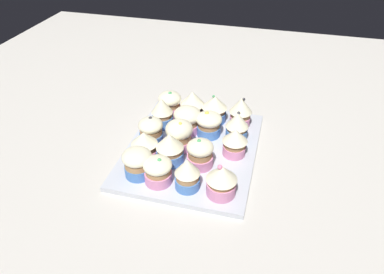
{
  "coord_description": "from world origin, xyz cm",
  "views": [
    {
      "loc": [
        -17.13,
        64.89,
        53.47
      ],
      "look_at": [
        0.0,
        0.0,
        4.2
      ],
      "focal_mm": 33.32,
      "sensor_mm": 36.0,
      "label": 1
    }
  ],
  "objects_px": {
    "cupcake_1": "(215,108)",
    "cupcake_7": "(162,112)",
    "cupcake_14": "(222,180)",
    "cupcake_5": "(209,124)",
    "cupcake_4": "(237,126)",
    "cupcake_16": "(158,170)",
    "cupcake_2": "(193,103)",
    "cupcake_11": "(200,153)",
    "cupcake_3": "(170,103)",
    "cupcake_9": "(179,134)",
    "cupcake_6": "(187,119)",
    "baking_tray": "(192,149)",
    "cupcake_8": "(235,141)",
    "cupcake_10": "(151,131)",
    "cupcake_13": "(145,145)",
    "cupcake_15": "(187,174)",
    "cupcake_0": "(241,111)",
    "cupcake_17": "(137,162)",
    "cupcake_12": "(170,148)"
  },
  "relations": [
    {
      "from": "cupcake_6",
      "to": "cupcake_12",
      "type": "bearing_deg",
      "value": 87.24
    },
    {
      "from": "cupcake_3",
      "to": "cupcake_9",
      "type": "bearing_deg",
      "value": 115.99
    },
    {
      "from": "cupcake_0",
      "to": "cupcake_9",
      "type": "distance_m",
      "value": 0.18
    },
    {
      "from": "cupcake_4",
      "to": "cupcake_14",
      "type": "xyz_separation_m",
      "value": [
        0.0,
        0.19,
        -0.0
      ]
    },
    {
      "from": "cupcake_14",
      "to": "cupcake_15",
      "type": "xyz_separation_m",
      "value": [
        0.07,
        -0.0,
        0.0
      ]
    },
    {
      "from": "cupcake_1",
      "to": "cupcake_2",
      "type": "height_order",
      "value": "cupcake_1"
    },
    {
      "from": "cupcake_4",
      "to": "cupcake_3",
      "type": "bearing_deg",
      "value": -19.62
    },
    {
      "from": "cupcake_1",
      "to": "cupcake_5",
      "type": "bearing_deg",
      "value": 89.75
    },
    {
      "from": "cupcake_3",
      "to": "cupcake_6",
      "type": "height_order",
      "value": "same"
    },
    {
      "from": "cupcake_9",
      "to": "cupcake_11",
      "type": "bearing_deg",
      "value": 141.13
    },
    {
      "from": "cupcake_3",
      "to": "cupcake_4",
      "type": "relative_size",
      "value": 0.9
    },
    {
      "from": "cupcake_7",
      "to": "cupcake_14",
      "type": "bearing_deg",
      "value": 133.45
    },
    {
      "from": "cupcake_4",
      "to": "cupcake_16",
      "type": "bearing_deg",
      "value": 54.93
    },
    {
      "from": "cupcake_12",
      "to": "cupcake_4",
      "type": "bearing_deg",
      "value": -137.04
    },
    {
      "from": "baking_tray",
      "to": "cupcake_8",
      "type": "xyz_separation_m",
      "value": [
        -0.1,
        -0.0,
        0.04
      ]
    },
    {
      "from": "cupcake_8",
      "to": "cupcake_10",
      "type": "distance_m",
      "value": 0.2
    },
    {
      "from": "cupcake_3",
      "to": "cupcake_5",
      "type": "xyz_separation_m",
      "value": [
        -0.12,
        0.07,
        -0.0
      ]
    },
    {
      "from": "cupcake_0",
      "to": "cupcake_12",
      "type": "relative_size",
      "value": 1.08
    },
    {
      "from": "cupcake_3",
      "to": "cupcake_13",
      "type": "xyz_separation_m",
      "value": [
        -0.0,
        0.19,
        0.0
      ]
    },
    {
      "from": "cupcake_15",
      "to": "cupcake_16",
      "type": "bearing_deg",
      "value": -0.96
    },
    {
      "from": "cupcake_7",
      "to": "cupcake_9",
      "type": "distance_m",
      "value": 0.1
    },
    {
      "from": "cupcake_5",
      "to": "cupcake_6",
      "type": "bearing_deg",
      "value": -2.43
    },
    {
      "from": "cupcake_5",
      "to": "cupcake_8",
      "type": "height_order",
      "value": "cupcake_8"
    },
    {
      "from": "cupcake_5",
      "to": "cupcake_14",
      "type": "bearing_deg",
      "value": 109.62
    },
    {
      "from": "cupcake_13",
      "to": "cupcake_2",
      "type": "bearing_deg",
      "value": -106.68
    },
    {
      "from": "cupcake_15",
      "to": "cupcake_5",
      "type": "bearing_deg",
      "value": -90.44
    },
    {
      "from": "cupcake_11",
      "to": "cupcake_7",
      "type": "bearing_deg",
      "value": -44.46
    },
    {
      "from": "cupcake_1",
      "to": "cupcake_2",
      "type": "distance_m",
      "value": 0.06
    },
    {
      "from": "cupcake_3",
      "to": "cupcake_12",
      "type": "height_order",
      "value": "cupcake_12"
    },
    {
      "from": "cupcake_2",
      "to": "cupcake_17",
      "type": "relative_size",
      "value": 1.11
    },
    {
      "from": "cupcake_10",
      "to": "cupcake_16",
      "type": "distance_m",
      "value": 0.14
    },
    {
      "from": "cupcake_2",
      "to": "cupcake_11",
      "type": "bearing_deg",
      "value": 109.38
    },
    {
      "from": "baking_tray",
      "to": "cupcake_6",
      "type": "bearing_deg",
      "value": -65.53
    },
    {
      "from": "baking_tray",
      "to": "cupcake_5",
      "type": "bearing_deg",
      "value": -114.0
    },
    {
      "from": "cupcake_2",
      "to": "cupcake_9",
      "type": "xyz_separation_m",
      "value": [
        -0.0,
        0.14,
        -0.0
      ]
    },
    {
      "from": "cupcake_5",
      "to": "cupcake_7",
      "type": "bearing_deg",
      "value": -4.73
    },
    {
      "from": "cupcake_2",
      "to": "cupcake_15",
      "type": "height_order",
      "value": "same"
    },
    {
      "from": "cupcake_6",
      "to": "cupcake_11",
      "type": "xyz_separation_m",
      "value": [
        -0.06,
        0.12,
        -0.0
      ]
    },
    {
      "from": "cupcake_5",
      "to": "cupcake_15",
      "type": "distance_m",
      "value": 0.19
    },
    {
      "from": "cupcake_3",
      "to": "cupcake_12",
      "type": "xyz_separation_m",
      "value": [
        -0.06,
        0.19,
        0.0
      ]
    },
    {
      "from": "cupcake_1",
      "to": "cupcake_7",
      "type": "height_order",
      "value": "cupcake_7"
    },
    {
      "from": "cupcake_4",
      "to": "cupcake_6",
      "type": "bearing_deg",
      "value": -1.11
    },
    {
      "from": "cupcake_0",
      "to": "cupcake_5",
      "type": "relative_size",
      "value": 1.24
    },
    {
      "from": "cupcake_7",
      "to": "cupcake_1",
      "type": "bearing_deg",
      "value": -155.83
    },
    {
      "from": "cupcake_10",
      "to": "cupcake_15",
      "type": "distance_m",
      "value": 0.18
    },
    {
      "from": "cupcake_0",
      "to": "cupcake_15",
      "type": "distance_m",
      "value": 0.27
    },
    {
      "from": "cupcake_12",
      "to": "cupcake_13",
      "type": "distance_m",
      "value": 0.06
    },
    {
      "from": "cupcake_12",
      "to": "cupcake_3",
      "type": "bearing_deg",
      "value": -72.32
    },
    {
      "from": "cupcake_6",
      "to": "cupcake_0",
      "type": "bearing_deg",
      "value": -153.58
    },
    {
      "from": "cupcake_3",
      "to": "cupcake_12",
      "type": "bearing_deg",
      "value": 107.68
    }
  ]
}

